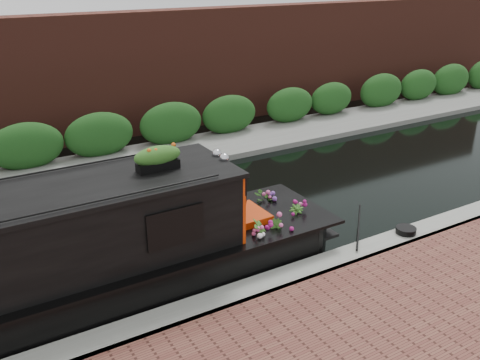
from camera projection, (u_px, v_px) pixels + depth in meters
ground at (179, 224)px, 11.96m from camera, size 80.00×80.00×0.00m
near_bank_coping at (259, 297)px, 9.34m from camera, size 40.00×0.60×0.50m
far_bank_path at (117, 167)px, 15.29m from camera, size 40.00×2.40×0.34m
far_hedge at (107, 158)px, 16.01m from camera, size 40.00×1.10×2.80m
far_brick_wall at (87, 140)px, 17.67m from camera, size 40.00×1.00×8.00m
rope_fender at (313, 226)px, 11.48m from camera, size 0.35×0.37×0.35m
coiled_mooring_rope at (406, 230)px, 11.01m from camera, size 0.42×0.42×0.12m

